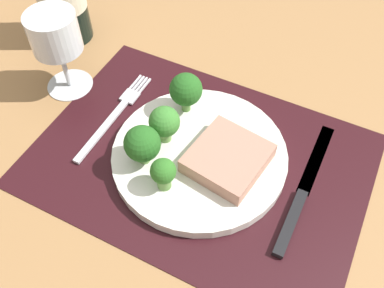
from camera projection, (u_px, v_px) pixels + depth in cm
name	position (u px, v px, depth cm)	size (l,w,h in cm)	color
ground_plane	(199.00, 166.00, 61.41)	(140.00, 110.00, 3.00)	#996D42
placemat	(199.00, 160.00, 60.10)	(46.15, 32.92, 0.30)	black
plate	(199.00, 156.00, 59.35)	(24.48, 24.48, 1.60)	silver
steak	(228.00, 157.00, 56.72)	(9.41, 9.85, 2.37)	tan
broccoli_center	(166.00, 120.00, 57.64)	(4.32, 4.32, 5.87)	#6B994C
broccoli_back_left	(186.00, 90.00, 60.49)	(4.83, 4.83, 6.53)	#5B8942
broccoli_front_edge	(142.00, 144.00, 55.18)	(4.94, 4.94, 6.06)	#6B994C
broccoli_near_steak	(163.00, 173.00, 53.02)	(3.36, 3.36, 5.05)	#5B8942
fork	(115.00, 115.00, 64.73)	(2.40, 19.20, 0.50)	silver
knife	(301.00, 196.00, 55.96)	(1.80, 23.00, 0.80)	black
wine_glass	(55.00, 38.00, 61.81)	(7.45, 7.45, 13.52)	silver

